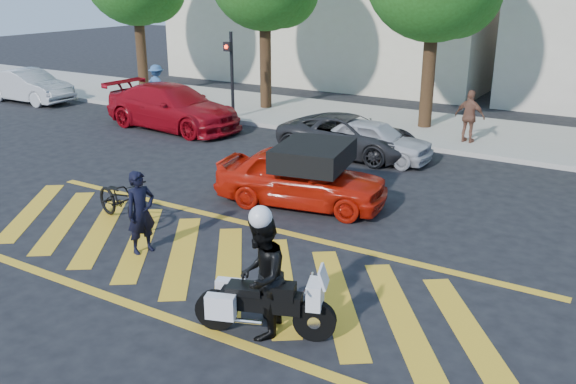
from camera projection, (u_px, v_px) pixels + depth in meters
The scene contains 15 objects.
ground at pixel (207, 261), 11.30m from camera, with size 90.00×90.00×0.00m, color black.
sidewalk at pixel (424, 128), 20.97m from camera, with size 60.00×5.00×0.15m, color #9E998E.
crosswalk at pixel (206, 261), 11.32m from camera, with size 12.33×4.00×0.01m.
signal_pole at pixel (231, 69), 21.70m from camera, with size 0.28×0.43×3.20m.
officer_bike at pixel (141, 212), 11.43m from camera, with size 0.59×0.39×1.61m, color black.
bicycle at pixel (121, 200), 12.96m from camera, with size 0.66×1.89×0.99m, color black.
police_motorcycle at pixel (262, 303), 8.83m from camera, with size 2.03×1.05×0.93m.
officer_moto at pixel (261, 277), 8.71m from camera, with size 0.90×0.70×1.85m, color black.
red_convertible at pixel (302, 177), 13.90m from camera, with size 1.58×3.94×1.34m, color red.
parked_far_left at pixel (29, 86), 25.59m from camera, with size 1.44×4.13×1.36m, color #9B9EA2.
parked_left at pixel (173, 107), 21.06m from camera, with size 2.12×5.21×1.51m, color maroon.
parked_mid_left at pixel (349, 136), 17.92m from camera, with size 1.95×4.23×1.17m, color black.
parked_mid_right at pixel (373, 140), 17.46m from camera, with size 1.38×3.43×1.17m, color #B7B7BC.
pedestrian_left at pixel (157, 85), 24.17m from camera, with size 1.04×0.60×1.61m, color #345C91.
pedestrian_right at pixel (470, 116), 18.66m from camera, with size 0.95×0.39×1.62m, color brown.
Camera 1 is at (6.57, -7.99, 4.96)m, focal length 38.00 mm.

